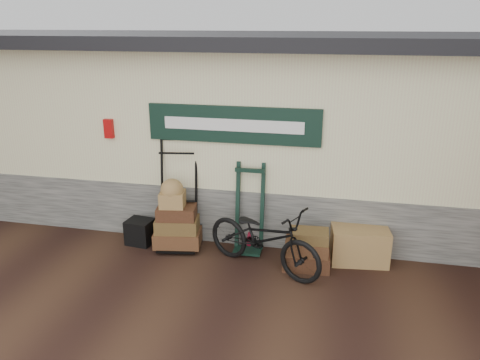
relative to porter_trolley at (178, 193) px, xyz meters
name	(u,v)px	position (x,y,z in m)	size (l,w,h in m)	color
ground	(239,276)	(1.14, -0.81, -0.86)	(80.00, 80.00, 0.00)	black
station_building	(270,124)	(1.14, 1.93, 0.75)	(14.40, 4.10, 3.20)	#4C4C47
porter_trolley	(178,193)	(0.00, 0.00, 0.00)	(0.86, 0.65, 1.72)	black
green_barrow	(249,208)	(1.12, 0.04, -0.17)	(0.50, 0.42, 1.38)	black
suitcase_stack	(307,249)	(2.04, -0.34, -0.56)	(0.67, 0.42, 0.60)	#3A2312
wicker_hamper	(359,244)	(2.78, 0.02, -0.59)	(0.82, 0.53, 0.53)	olive
black_trunk	(140,232)	(-0.63, -0.12, -0.66)	(0.40, 0.34, 0.40)	black
bicycle	(264,234)	(1.43, -0.51, -0.32)	(1.87, 0.65, 1.09)	black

